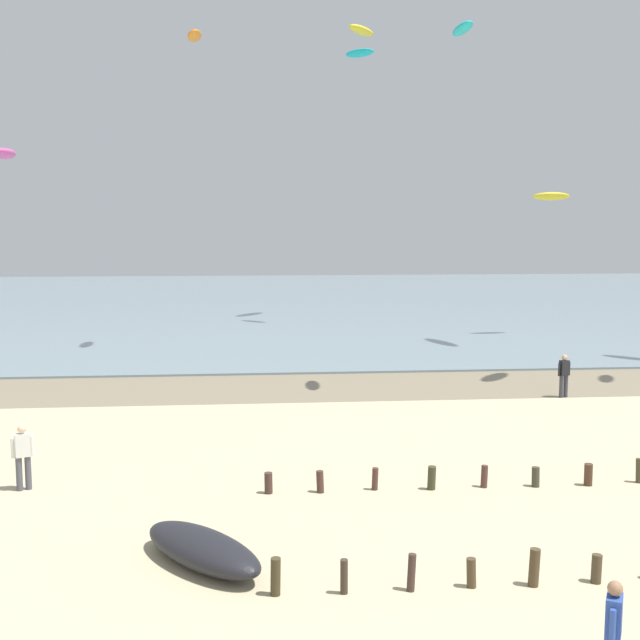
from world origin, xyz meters
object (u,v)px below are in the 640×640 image
object	(u,v)px
grounded_kite	(202,549)
kite_aloft_8	(194,36)
person_far_down_beach	(23,455)
person_by_waterline	(613,633)
person_nearest_camera	(564,374)
kite_aloft_1	(361,30)
kite_aloft_9	(4,154)
kite_aloft_4	(551,196)
kite_aloft_10	(360,53)
kite_aloft_3	(463,29)

from	to	relation	value
grounded_kite	kite_aloft_8	world-z (taller)	kite_aloft_8
person_far_down_beach	person_by_waterline	bearing A→B (deg)	-42.05
person_nearest_camera	kite_aloft_1	size ratio (longest dim) A/B	0.53
person_nearest_camera	kite_aloft_9	xyz separation A→B (m)	(-25.43, 14.92, 9.66)
kite_aloft_4	kite_aloft_1	bearing A→B (deg)	-47.90
person_by_waterline	grounded_kite	distance (m)	7.93
kite_aloft_8	kite_aloft_9	world-z (taller)	kite_aloft_8
person_by_waterline	kite_aloft_8	bearing A→B (deg)	103.74
person_far_down_beach	kite_aloft_8	world-z (taller)	kite_aloft_8
kite_aloft_1	kite_aloft_8	size ratio (longest dim) A/B	1.41
kite_aloft_8	kite_aloft_10	distance (m)	13.99
kite_aloft_1	kite_aloft_3	xyz separation A→B (m)	(0.39, -25.48, -5.89)
grounded_kite	kite_aloft_9	size ratio (longest dim) A/B	1.09
kite_aloft_10	person_by_waterline	bearing A→B (deg)	-49.51
person_nearest_camera	kite_aloft_4	bearing A→B (deg)	71.17
kite_aloft_1	kite_aloft_3	size ratio (longest dim) A/B	1.56
grounded_kite	kite_aloft_1	world-z (taller)	kite_aloft_1
kite_aloft_9	kite_aloft_10	size ratio (longest dim) A/B	1.39
grounded_kite	kite_aloft_4	bearing A→B (deg)	-71.26
grounded_kite	kite_aloft_9	world-z (taller)	kite_aloft_9
kite_aloft_3	kite_aloft_1	bearing A→B (deg)	-176.51
person_nearest_camera	kite_aloft_8	size ratio (longest dim) A/B	0.75
person_by_waterline	person_far_down_beach	distance (m)	14.83
person_far_down_beach	kite_aloft_10	size ratio (longest dim) A/B	0.78
person_nearest_camera	person_far_down_beach	distance (m)	20.45
person_nearest_camera	person_by_waterline	size ratio (longest dim) A/B	1.00
person_by_waterline	kite_aloft_10	distance (m)	45.34
person_by_waterline	kite_aloft_8	size ratio (longest dim) A/B	0.75
person_far_down_beach	kite_aloft_4	distance (m)	36.23
grounded_kite	kite_aloft_8	distance (m)	31.77
person_nearest_camera	kite_aloft_4	distance (m)	19.23
kite_aloft_3	kite_aloft_9	bearing A→B (deg)	-120.13
person_far_down_beach	person_nearest_camera	bearing A→B (deg)	27.60
person_by_waterline	kite_aloft_10	bearing A→B (deg)	87.23
grounded_kite	kite_aloft_1	bearing A→B (deg)	-52.07
kite_aloft_9	person_far_down_beach	bearing A→B (deg)	-162.92
kite_aloft_1	kite_aloft_10	bearing A→B (deg)	-154.67
person_far_down_beach	grounded_kite	bearing A→B (deg)	-45.83
kite_aloft_3	kite_aloft_4	xyz separation A→B (m)	(9.76, 15.58, -5.79)
person_far_down_beach	kite_aloft_3	distance (m)	22.12
kite_aloft_1	kite_aloft_9	size ratio (longest dim) A/B	1.05
person_nearest_camera	kite_aloft_10	xyz separation A→B (m)	(-5.08, 22.63, 16.87)
kite_aloft_3	kite_aloft_4	size ratio (longest dim) A/B	0.88
person_by_waterline	kite_aloft_10	world-z (taller)	kite_aloft_10
kite_aloft_1	kite_aloft_4	distance (m)	18.37
grounded_kite	kite_aloft_1	size ratio (longest dim) A/B	1.04
person_by_waterline	kite_aloft_4	xyz separation A→B (m)	(12.83, 36.15, 7.55)
person_far_down_beach	kite_aloft_1	distance (m)	43.15
grounded_kite	kite_aloft_3	distance (m)	22.88
kite_aloft_3	person_by_waterline	bearing A→B (deg)	-5.86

